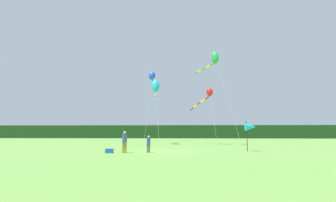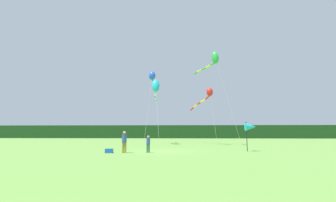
{
  "view_description": "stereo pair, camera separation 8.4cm",
  "coord_description": "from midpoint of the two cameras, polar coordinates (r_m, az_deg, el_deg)",
  "views": [
    {
      "loc": [
        1.44,
        -21.43,
        1.62
      ],
      "look_at": [
        0.0,
        6.0,
        5.05
      ],
      "focal_mm": 26.62,
      "sensor_mm": 36.0,
      "label": 1
    },
    {
      "loc": [
        1.52,
        -21.43,
        1.62
      ],
      "look_at": [
        0.0,
        6.0,
        5.05
      ],
      "focal_mm": 26.62,
      "sensor_mm": 36.0,
      "label": 2
    }
  ],
  "objects": [
    {
      "name": "banner_flag_pole",
      "position": [
        22.46,
        18.47,
        -5.68
      ],
      "size": [
        0.9,
        0.7,
        2.51
      ],
      "color": "black",
      "rests_on": "ground"
    },
    {
      "name": "kite_green",
      "position": [
        33.07,
        10.55,
        9.45
      ],
      "size": [
        5.06,
        5.31,
        12.03
      ],
      "color": "#B2B2B2",
      "rests_on": "ground"
    },
    {
      "name": "cooler_box",
      "position": [
        20.24,
        -13.22,
        -11.05
      ],
      "size": [
        0.56,
        0.39,
        0.33
      ],
      "primitive_type": "cube",
      "color": "#1959B2",
      "rests_on": "ground"
    },
    {
      "name": "kite_red",
      "position": [
        32.91,
        8.93,
        1.31
      ],
      "size": [
        2.96,
        7.9,
        7.3
      ],
      "color": "#B2B2B2",
      "rests_on": "ground"
    },
    {
      "name": "kite_blue",
      "position": [
        35.61,
        -3.52,
        5.57
      ],
      "size": [
        1.13,
        7.02,
        10.28
      ],
      "color": "#B2B2B2",
      "rests_on": "ground"
    },
    {
      "name": "person_child",
      "position": [
        20.1,
        -4.43,
        -9.59
      ],
      "size": [
        0.29,
        0.29,
        1.33
      ],
      "color": "#3F724C",
      "rests_on": "ground"
    },
    {
      "name": "kite_cyan",
      "position": [
        33.02,
        -2.75,
        3.24
      ],
      "size": [
        1.47,
        7.98,
        8.64
      ],
      "color": "#B2B2B2",
      "rests_on": "ground"
    },
    {
      "name": "person_adult",
      "position": [
        20.04,
        -9.87,
        -8.95
      ],
      "size": [
        0.37,
        0.37,
        1.68
      ],
      "color": "olive",
      "rests_on": "ground"
    },
    {
      "name": "ground_plane",
      "position": [
        21.54,
        -0.79,
        -11.42
      ],
      "size": [
        120.0,
        120.0,
        0.0
      ],
      "primitive_type": "plane",
      "color": "#6B9E42"
    },
    {
      "name": "distant_treeline",
      "position": [
        66.44,
        1.92,
        -7.05
      ],
      "size": [
        108.0,
        3.59,
        3.37
      ],
      "primitive_type": "cube",
      "color": "#193D19",
      "rests_on": "ground"
    }
  ]
}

